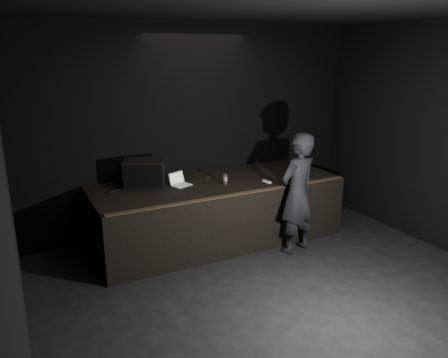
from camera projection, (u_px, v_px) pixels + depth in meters
The scene contains 11 objects.
ground at pixel (322, 326), 5.00m from camera, with size 7.00×7.00×0.00m, color black.
room_walls at pixel (335, 155), 4.43m from camera, with size 6.10×7.10×3.52m.
stage_riser at pixel (217, 211), 7.19m from camera, with size 4.00×1.50×1.00m, color black.
riser_lip at pixel (238, 194), 6.44m from camera, with size 3.92×0.10×0.01m, color brown.
stage_monitor at pixel (144, 173), 6.79m from camera, with size 0.75×0.66×0.42m.
cable at pixel (137, 185), 6.83m from camera, with size 0.02×0.02×0.99m, color black.
laptop at pixel (179, 182), 6.87m from camera, with size 0.35×0.33×0.20m.
beer_can at pixel (225, 179), 6.93m from camera, with size 0.07×0.07×0.16m.
plastic_cup at pixel (208, 180), 7.00m from camera, with size 0.08×0.08×0.10m, color white.
wii_remote at pixel (267, 182), 7.01m from camera, with size 0.04×0.17×0.03m, color white.
person at pixel (297, 194), 6.65m from camera, with size 0.69×0.45×1.89m, color black.
Camera 1 is at (-2.97, -3.33, 3.04)m, focal length 35.00 mm.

